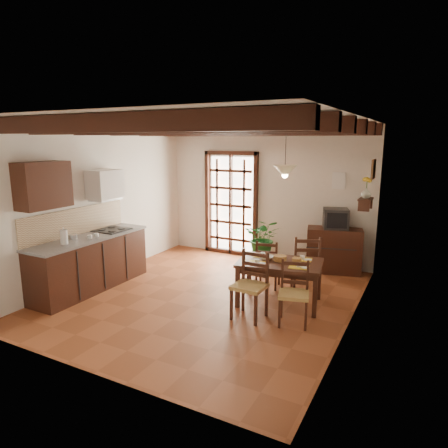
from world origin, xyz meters
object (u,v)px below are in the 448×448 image
Objects in this scene: kitchen_counter at (91,262)px; crt_tv at (336,219)px; potted_plant at (263,238)px; chair_near_left at (250,298)px; chair_far_left at (268,272)px; chair_near_right at (293,305)px; sideboard at (334,250)px; pendant_lamp at (285,170)px; chair_far_right at (305,274)px; dining_table at (280,267)px.

kitchen_counter is 4.04× the size of crt_tv.
chair_near_left is at bearing -72.24° from potted_plant.
chair_near_right is at bearing 116.53° from chair_far_left.
crt_tv reaches higher than sideboard.
potted_plant is at bearing 121.08° from pendant_lamp.
potted_plant reaches higher than sideboard.
chair_near_left is 1.73× the size of crt_tv.
chair_near_left reaches higher than chair_far_left.
pendant_lamp reaches higher than chair_near_right.
chair_near_left reaches higher than chair_near_right.
potted_plant is (-1.36, -0.24, -0.48)m from crt_tv.
chair_far_left is 0.41× the size of potted_plant.
chair_near_right is at bearing -58.79° from potted_plant.
crt_tv is at bearing -130.48° from chair_far_left.
chair_far_right is 1.16× the size of pendant_lamp.
kitchen_counter reaches higher than sideboard.
sideboard is 1.20× the size of pendant_lamp.
chair_near_right reaches higher than dining_table.
chair_near_right is (0.62, 0.10, -0.03)m from chair_near_left.
chair_near_right is at bearing 75.07° from chair_far_right.
kitchen_counter is 1.09× the size of potted_plant.
dining_table is 0.79m from chair_far_left.
chair_near_left is 2.52m from potted_plant.
chair_far_right is 0.96× the size of sideboard.
potted_plant is at bearing -73.26° from chair_far_left.
chair_far_right is 1.47m from crt_tv.
sideboard is (3.49, 2.83, -0.04)m from kitchen_counter.
chair_far_right is (0.41, 1.37, 0.00)m from chair_near_left.
dining_table is at bearing 110.37° from chair_near_right.
potted_plant is (-0.54, 1.12, 0.30)m from chair_far_left.
pendant_lamp is at bearing -121.27° from crt_tv.
dining_table is 1.95m from potted_plant.
dining_table is 1.48m from pendant_lamp.
chair_near_left is at bearing 3.93° from kitchen_counter.
kitchen_counter is at bearing -173.73° from dining_table.
kitchen_counter is 3.62m from pendant_lamp.
kitchen_counter reaches higher than chair_far_right.
potted_plant is at bearing 175.84° from sideboard.
pendant_lamp is (3.09, 0.99, 1.60)m from kitchen_counter.
chair_far_left is (-0.22, 1.27, -0.04)m from chair_near_left.
crt_tv is at bearing 77.67° from pendant_lamp.
kitchen_counter is 2.21× the size of sideboard.
chair_far_left is 1.92m from pendant_lamp.
potted_plant reaches higher than chair_far_right.
chair_far_right reaches higher than dining_table.
sideboard is at bearing 68.61° from dining_table.
kitchen_counter is at bearing -129.47° from potted_plant.
chair_far_left is 0.83× the size of sideboard.
dining_table is 0.67× the size of potted_plant.
dining_table is at bearing 76.42° from chair_near_left.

